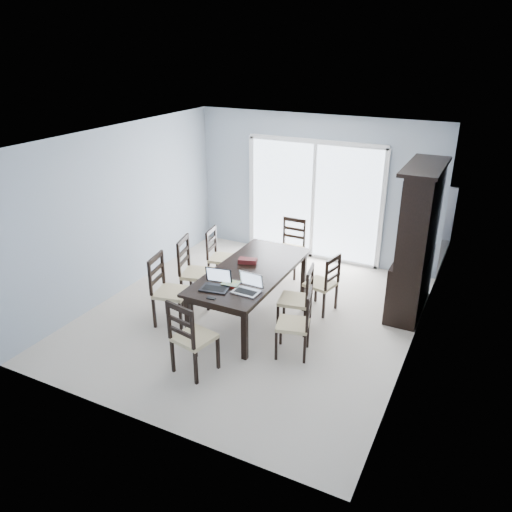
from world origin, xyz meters
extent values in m
plane|color=beige|center=(0.00, 0.00, 0.00)|extent=(5.00, 5.00, 0.00)
plane|color=white|center=(0.00, 0.00, 2.60)|extent=(5.00, 5.00, 0.00)
cube|color=#95A2B2|center=(0.00, 2.50, 1.30)|extent=(4.50, 0.02, 2.60)
cube|color=#95A2B2|center=(-2.25, 0.00, 1.30)|extent=(0.02, 5.00, 2.60)
cube|color=#95A2B2|center=(2.25, 0.00, 1.30)|extent=(0.02, 5.00, 2.60)
cube|color=gray|center=(0.00, 3.50, -0.05)|extent=(4.50, 2.00, 0.10)
cube|color=#99999E|center=(0.00, 4.50, 0.55)|extent=(4.50, 0.06, 1.10)
cube|color=black|center=(0.00, 0.00, 0.73)|extent=(1.00, 2.20, 0.04)
cube|color=black|center=(0.00, 0.00, 0.67)|extent=(0.88, 2.08, 0.10)
cube|color=black|center=(-0.42, -1.00, 0.34)|extent=(0.07, 0.07, 0.69)
cube|color=black|center=(0.42, -1.00, 0.34)|extent=(0.07, 0.07, 0.69)
cube|color=black|center=(-0.42, 1.00, 0.34)|extent=(0.07, 0.07, 0.69)
cube|color=black|center=(0.42, 1.00, 0.34)|extent=(0.07, 0.07, 0.69)
cube|color=black|center=(2.01, 1.25, 0.42)|extent=(0.45, 1.30, 0.85)
cube|color=black|center=(2.04, 1.25, 1.50)|extent=(0.38, 1.30, 1.30)
cube|color=black|center=(2.01, 1.25, 2.17)|extent=(0.50, 1.38, 0.05)
cube|color=black|center=(1.84, 0.83, 1.50)|extent=(0.02, 0.36, 1.18)
cube|color=black|center=(1.84, 1.25, 1.50)|extent=(0.02, 0.36, 1.18)
cube|color=black|center=(1.84, 1.67, 1.50)|extent=(0.02, 0.36, 1.18)
cube|color=silver|center=(0.00, 2.48, 1.05)|extent=(2.40, 0.02, 2.10)
cube|color=white|center=(0.00, 2.46, 2.14)|extent=(2.52, 0.05, 0.08)
cube|color=white|center=(0.00, 2.46, 1.05)|extent=(0.06, 0.05, 2.10)
cube|color=white|center=(0.00, 2.46, 0.03)|extent=(2.52, 0.05, 0.05)
cube|color=black|center=(-1.14, -0.50, 0.23)|extent=(0.04, 0.04, 0.45)
cube|color=black|center=(-1.07, -0.90, 0.23)|extent=(0.04, 0.04, 0.45)
cube|color=black|center=(-0.75, -0.43, 0.23)|extent=(0.04, 0.04, 0.45)
cube|color=black|center=(-0.67, -0.82, 0.23)|extent=(0.04, 0.04, 0.45)
cube|color=beige|center=(-0.91, -0.66, 0.48)|extent=(0.52, 0.52, 0.05)
cube|color=black|center=(-1.15, 0.16, 0.23)|extent=(0.05, 0.05, 0.46)
cube|color=black|center=(-1.05, -0.24, 0.23)|extent=(0.05, 0.05, 0.46)
cube|color=black|center=(-0.75, 0.26, 0.23)|extent=(0.05, 0.05, 0.46)
cube|color=black|center=(-0.65, -0.14, 0.23)|extent=(0.05, 0.05, 0.46)
cube|color=beige|center=(-0.90, 0.01, 0.49)|extent=(0.55, 0.55, 0.05)
cube|color=black|center=(-1.12, 0.93, 0.21)|extent=(0.04, 0.04, 0.41)
cube|color=black|center=(-1.06, 0.56, 0.21)|extent=(0.04, 0.04, 0.41)
cube|color=black|center=(-0.76, 0.99, 0.21)|extent=(0.04, 0.04, 0.41)
cube|color=black|center=(-0.70, 0.63, 0.21)|extent=(0.04, 0.04, 0.41)
cube|color=beige|center=(-0.91, 0.78, 0.44)|extent=(0.47, 0.47, 0.05)
cube|color=black|center=(1.13, -0.75, 0.20)|extent=(0.04, 0.04, 0.41)
cube|color=black|center=(1.04, -0.40, 0.20)|extent=(0.04, 0.04, 0.41)
cube|color=black|center=(0.78, -0.84, 0.20)|extent=(0.04, 0.04, 0.41)
cube|color=black|center=(0.69, -0.49, 0.20)|extent=(0.04, 0.04, 0.41)
cube|color=beige|center=(0.91, -0.62, 0.43)|extent=(0.48, 0.48, 0.05)
cube|color=black|center=(0.91, -0.19, 0.21)|extent=(0.04, 0.04, 0.42)
cube|color=black|center=(0.84, 0.18, 0.21)|extent=(0.04, 0.04, 0.42)
cube|color=black|center=(0.54, -0.26, 0.21)|extent=(0.04, 0.04, 0.42)
cube|color=black|center=(0.48, 0.11, 0.21)|extent=(0.04, 0.04, 0.42)
cube|color=beige|center=(0.69, -0.04, 0.45)|extent=(0.48, 0.48, 0.05)
cube|color=black|center=(0.97, 0.41, 0.20)|extent=(0.04, 0.04, 0.40)
cube|color=black|center=(1.04, 0.76, 0.20)|extent=(0.04, 0.04, 0.40)
cube|color=black|center=(0.62, 0.49, 0.20)|extent=(0.04, 0.04, 0.40)
cube|color=black|center=(0.70, 0.83, 0.20)|extent=(0.04, 0.04, 0.40)
cube|color=beige|center=(0.83, 0.62, 0.43)|extent=(0.47, 0.47, 0.05)
cube|color=black|center=(-0.23, -1.63, 0.22)|extent=(0.04, 0.04, 0.44)
cube|color=black|center=(0.14, -1.71, 0.22)|extent=(0.04, 0.04, 0.44)
cube|color=black|center=(-0.16, -1.25, 0.22)|extent=(0.04, 0.04, 0.44)
cube|color=black|center=(0.22, -1.33, 0.22)|extent=(0.04, 0.04, 0.44)
cube|color=beige|center=(-0.01, -1.48, 0.46)|extent=(0.50, 0.50, 0.05)
cube|color=black|center=(0.11, 1.77, 0.21)|extent=(0.03, 0.03, 0.43)
cube|color=black|center=(-0.26, 1.77, 0.21)|extent=(0.03, 0.03, 0.43)
cube|color=black|center=(0.11, 1.39, 0.21)|extent=(0.03, 0.03, 0.43)
cube|color=black|center=(-0.26, 1.39, 0.21)|extent=(0.03, 0.03, 0.43)
cube|color=beige|center=(-0.07, 1.58, 0.45)|extent=(0.42, 0.42, 0.05)
cube|color=black|center=(-0.14, -0.75, 0.76)|extent=(0.40, 0.31, 0.02)
cube|color=silver|center=(-0.14, -0.75, 0.88)|extent=(0.32, 0.10, 0.19)
cube|color=#B1B1B3|center=(0.26, -0.66, 0.76)|extent=(0.35, 0.25, 0.02)
cube|color=silver|center=(0.26, -0.66, 0.88)|extent=(0.30, 0.05, 0.18)
cube|color=maroon|center=(-0.02, -0.56, 0.76)|extent=(0.22, 0.17, 0.03)
cube|color=gold|center=(-0.01, -0.56, 0.78)|extent=(0.25, 0.20, 0.01)
cube|color=black|center=(-0.05, -1.00, 0.76)|extent=(0.11, 0.06, 0.01)
cube|color=#50101B|center=(-0.14, 0.18, 0.78)|extent=(0.29, 0.20, 0.07)
cube|color=maroon|center=(-0.42, 3.53, 0.45)|extent=(1.97, 1.79, 0.90)
cube|color=gray|center=(-0.42, 3.53, 0.93)|extent=(2.03, 1.85, 0.06)
camera|label=1|loc=(2.92, -5.70, 3.73)|focal=35.00mm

